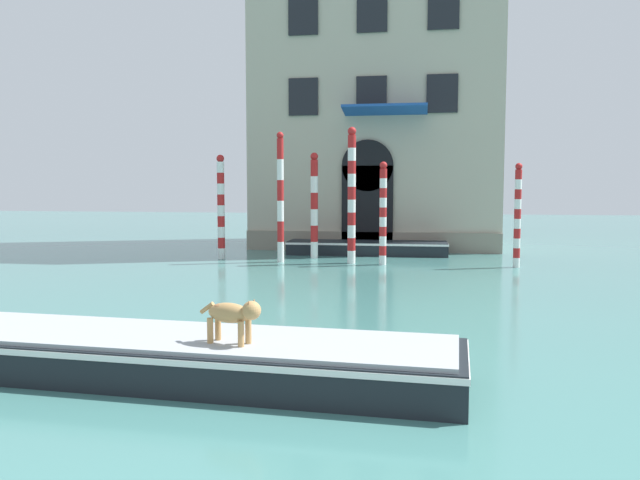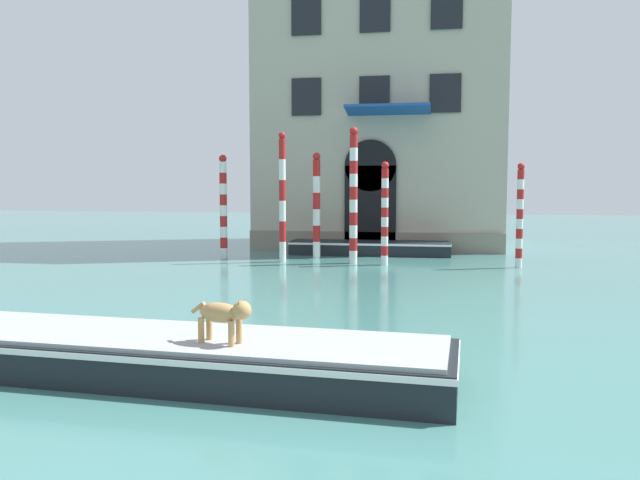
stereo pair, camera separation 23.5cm
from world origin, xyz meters
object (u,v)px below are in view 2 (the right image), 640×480
Objects in this scene: mooring_pole_3 at (353,195)px; mooring_pole_4 at (385,213)px; boat_moored_near_palazzo at (370,248)px; mooring_pole_0 at (520,215)px; dog_on_deck at (224,314)px; mooring_pole_1 at (317,205)px; mooring_pole_2 at (282,197)px; boat_foreground at (178,355)px; mooring_pole_5 at (223,206)px.

mooring_pole_3 reaches higher than mooring_pole_4.
mooring_pole_0 reaches higher than boat_moored_near_palazzo.
mooring_pole_3 is at bearing 104.76° from dog_on_deck.
mooring_pole_1 is 0.83× the size of mooring_pole_3.
mooring_pole_2 is (-2.78, -2.93, 2.02)m from boat_moored_near_palazzo.
mooring_pole_4 is at bearing 100.06° from dog_on_deck.
mooring_pole_3 is (-0.28, -2.86, 2.09)m from boat_moored_near_palazzo.
boat_foreground is 13.51m from mooring_pole_2.
mooring_pole_4 is (-4.39, -0.03, 0.04)m from mooring_pole_0.
mooring_pole_3 is (2.50, 0.08, 0.07)m from mooring_pole_2.
dog_on_deck reaches higher than boat_foreground.
mooring_pole_2 reaches higher than dog_on_deck.
mooring_pole_1 is at bearing -142.21° from boat_moored_near_palazzo.
mooring_pole_3 is at bearing 177.53° from mooring_pole_0.
boat_foreground is 16.21m from boat_moored_near_palazzo.
mooring_pole_3 reaches higher than mooring_pole_1.
boat_foreground is at bearing 171.09° from dog_on_deck.
mooring_pole_2 is (-2.54, 13.60, 1.30)m from dog_on_deck.
mooring_pole_2 is at bearing 100.52° from boat_foreground.
boat_foreground is 2.26× the size of mooring_pole_0.
mooring_pole_4 is (1.06, 13.40, 0.77)m from dog_on_deck.
mooring_pole_0 is 5.53m from mooring_pole_3.
dog_on_deck is 15.04m from mooring_pole_5.
mooring_pole_3 is at bearing -5.99° from mooring_pole_5.
mooring_pole_5 is (-4.12, 13.84, 1.61)m from boat_foreground.
dog_on_deck is 0.20× the size of mooring_pole_2.
mooring_pole_2 reaches higher than mooring_pole_5.
boat_foreground is 1.10m from dog_on_deck.
boat_moored_near_palazzo is 6.23m from mooring_pole_0.
mooring_pole_5 reaches higher than mooring_pole_4.
mooring_pole_4 is (2.65, -1.64, -0.21)m from mooring_pole_1.
boat_moored_near_palazzo is at bearing 149.29° from mooring_pole_0.
mooring_pole_2 is 0.97× the size of mooring_pole_3.
mooring_pole_2 reaches higher than mooring_pole_4.
boat_foreground is 13.26m from mooring_pole_4.
mooring_pole_3 is 1.34× the size of mooring_pole_4.
mooring_pole_1 is (-1.83, -1.49, 1.70)m from boat_moored_near_palazzo.
mooring_pole_3 reaches higher than boat_moored_near_palazzo.
mooring_pole_3 reaches higher than mooring_pole_0.
dog_on_deck is 16.54m from boat_moored_near_palazzo.
mooring_pole_3 reaches higher than dog_on_deck.
mooring_pole_1 is at bearing 96.12° from boat_foreground.
mooring_pole_4 is 0.92× the size of mooring_pole_5.
mooring_pole_3 is at bearing 89.77° from boat_foreground.
boat_moored_near_palazzo is 1.64× the size of mooring_pole_5.
mooring_pole_1 is at bearing 138.60° from mooring_pole_3.
mooring_pole_1 is at bearing 56.69° from mooring_pole_2.
mooring_pole_1 reaches higher than boat_moored_near_palazzo.
mooring_pole_3 is at bearing -96.94° from boat_moored_near_palazzo.
mooring_pole_5 reaches higher than dog_on_deck.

